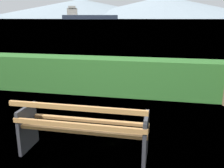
% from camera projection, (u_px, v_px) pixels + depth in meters
% --- Properties ---
extents(ground_plane, '(1400.00, 1400.00, 0.00)m').
position_uv_depth(ground_plane, '(85.00, 153.00, 3.60)').
color(ground_plane, olive).
extents(water_surface, '(620.00, 620.00, 0.00)m').
position_uv_depth(water_surface, '(163.00, 19.00, 293.69)').
color(water_surface, '#7A99A8').
rests_on(water_surface, ground_plane).
extents(park_bench, '(1.84, 0.57, 0.87)m').
position_uv_depth(park_bench, '(83.00, 129.00, 3.43)').
color(park_bench, '#A0703F').
rests_on(park_bench, ground_plane).
extents(hedge_row, '(11.18, 0.71, 0.93)m').
position_uv_depth(hedge_row, '(120.00, 76.00, 6.31)').
color(hedge_row, '#285B23').
rests_on(hedge_row, ground_plane).
extents(cargo_ship_large, '(61.21, 27.84, 14.20)m').
position_uv_depth(cargo_ship_large, '(86.00, 16.00, 271.92)').
color(cargo_ship_large, '#2D384C').
rests_on(cargo_ship_large, water_surface).
extents(distant_hills, '(862.12, 427.17, 58.00)m').
position_uv_depth(distant_hills, '(170.00, 7.00, 521.25)').
color(distant_hills, gray).
rests_on(distant_hills, ground_plane).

